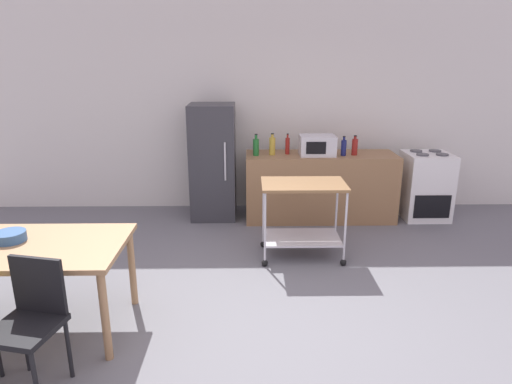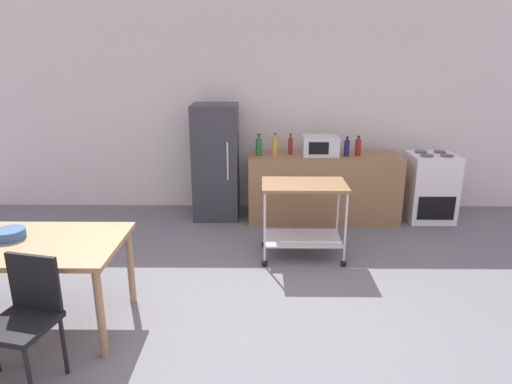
% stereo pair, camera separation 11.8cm
% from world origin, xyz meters
% --- Properties ---
extents(ground_plane, '(12.00, 12.00, 0.00)m').
position_xyz_m(ground_plane, '(0.00, 0.00, 0.00)').
color(ground_plane, slate).
extents(back_wall, '(8.40, 0.12, 2.90)m').
position_xyz_m(back_wall, '(0.00, 3.20, 1.45)').
color(back_wall, silver).
rests_on(back_wall, ground_plane).
extents(kitchen_counter, '(2.00, 0.64, 0.90)m').
position_xyz_m(kitchen_counter, '(0.90, 2.60, 0.45)').
color(kitchen_counter, olive).
rests_on(kitchen_counter, ground_plane).
extents(dining_table, '(1.50, 0.90, 0.75)m').
position_xyz_m(dining_table, '(-1.79, -0.01, 0.67)').
color(dining_table, '#A37A51').
rests_on(dining_table, ground_plane).
extents(chair_black, '(0.48, 0.48, 0.89)m').
position_xyz_m(chair_black, '(-1.49, -0.66, 0.52)').
color(chair_black, black).
rests_on(chair_black, ground_plane).
extents(stove_oven, '(0.60, 0.61, 0.92)m').
position_xyz_m(stove_oven, '(2.35, 2.62, 0.45)').
color(stove_oven, white).
rests_on(stove_oven, ground_plane).
extents(refrigerator, '(0.60, 0.63, 1.55)m').
position_xyz_m(refrigerator, '(-0.55, 2.70, 0.78)').
color(refrigerator, '#333338').
rests_on(refrigerator, ground_plane).
extents(kitchen_cart, '(0.91, 0.57, 0.85)m').
position_xyz_m(kitchen_cart, '(0.52, 1.36, 0.57)').
color(kitchen_cart, brown).
rests_on(kitchen_cart, ground_plane).
extents(bottle_soy_sauce, '(0.08, 0.08, 0.29)m').
position_xyz_m(bottle_soy_sauce, '(0.03, 2.52, 1.02)').
color(bottle_soy_sauce, '#1E6628').
rests_on(bottle_soy_sauce, kitchen_counter).
extents(bottle_olive_oil, '(0.08, 0.08, 0.29)m').
position_xyz_m(bottle_olive_oil, '(0.24, 2.57, 1.02)').
color(bottle_olive_oil, gold).
rests_on(bottle_olive_oil, kitchen_counter).
extents(bottle_wine, '(0.06, 0.06, 0.27)m').
position_xyz_m(bottle_wine, '(0.45, 2.61, 1.02)').
color(bottle_wine, maroon).
rests_on(bottle_wine, kitchen_counter).
extents(microwave, '(0.46, 0.35, 0.26)m').
position_xyz_m(microwave, '(0.83, 2.54, 1.03)').
color(microwave, silver).
rests_on(microwave, kitchen_counter).
extents(bottle_hot_sauce, '(0.07, 0.07, 0.26)m').
position_xyz_m(bottle_hot_sauce, '(1.17, 2.51, 1.01)').
color(bottle_hot_sauce, navy).
rests_on(bottle_hot_sauce, kitchen_counter).
extents(bottle_vinegar, '(0.08, 0.08, 0.26)m').
position_xyz_m(bottle_vinegar, '(1.33, 2.54, 1.01)').
color(bottle_vinegar, maroon).
rests_on(bottle_vinegar, kitchen_counter).
extents(fruit_bowl, '(0.24, 0.24, 0.08)m').
position_xyz_m(fruit_bowl, '(-1.94, 0.06, 0.79)').
color(fruit_bowl, '#33598C').
rests_on(fruit_bowl, dining_table).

